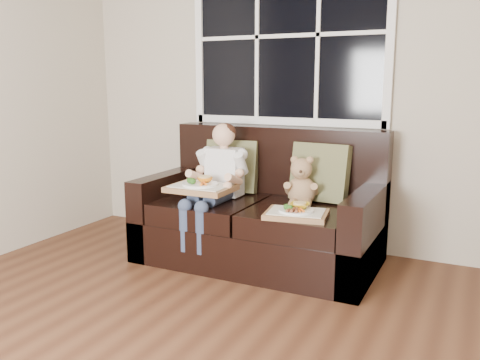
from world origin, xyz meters
The scene contains 8 objects.
window_back centered at (-0.43, 2.48, 1.65)m, with size 1.62×0.04×1.37m.
loveseat centered at (-0.43, 2.02, 0.31)m, with size 1.70×0.92×0.96m.
pillow_left centered at (-0.76, 2.17, 0.65)m, with size 0.43×0.25×0.42m.
pillow_right centered at (-0.04, 2.17, 0.66)m, with size 0.43×0.22×0.43m.
child centered at (-0.73, 1.90, 0.64)m, with size 0.38×0.59×0.85m.
teddy_bear centered at (-0.13, 2.01, 0.59)m, with size 0.24×0.29×0.36m.
tray_left centered at (-0.77, 1.71, 0.58)m, with size 0.44×0.34×0.10m.
tray_right centered at (-0.04, 1.67, 0.48)m, with size 0.44×0.36×0.09m.
Camera 1 is at (1.02, -1.32, 1.31)m, focal length 38.00 mm.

